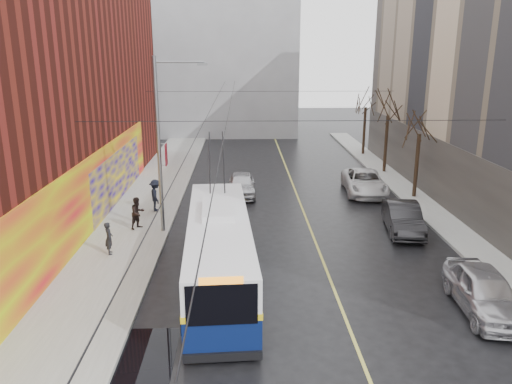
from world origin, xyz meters
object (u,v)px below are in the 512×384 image
at_px(tree_near, 420,122).
at_px(parked_car_c, 364,182).
at_px(pedestrian_a, 109,238).
at_px(pedestrian_c, 156,195).
at_px(streetlight_pole, 162,142).
at_px(parked_car_a, 484,291).
at_px(following_car, 242,184).
at_px(tree_mid, 389,105).
at_px(trolleybus, 219,250).
at_px(pedestrian_b, 138,213).
at_px(parked_car_b, 403,218).
at_px(tree_far, 366,99).

distance_m(tree_near, parked_car_c, 5.31).
height_order(pedestrian_a, pedestrian_c, pedestrian_c).
xyz_separation_m(streetlight_pole, parked_car_a, (12.76, -8.54, -4.04)).
relative_size(following_car, pedestrian_c, 2.33).
bearing_deg(tree_near, pedestrian_a, -152.38).
bearing_deg(following_car, tree_near, -5.59).
relative_size(tree_near, tree_mid, 0.96).
height_order(trolleybus, parked_car_a, trolleybus).
relative_size(tree_mid, pedestrian_b, 3.92).
bearing_deg(pedestrian_c, parked_car_a, -148.25).
distance_m(parked_car_b, parked_car_c, 7.47).
bearing_deg(pedestrian_a, pedestrian_c, -26.97).
relative_size(streetlight_pole, parked_car_a, 1.91).
height_order(tree_mid, pedestrian_c, tree_mid).
relative_size(streetlight_pole, pedestrian_a, 5.88).
xyz_separation_m(streetlight_pole, tree_mid, (15.14, 13.00, 0.41)).
xyz_separation_m(parked_car_c, pedestrian_a, (-14.34, -10.37, 0.14)).
bearing_deg(pedestrian_a, trolleybus, -136.92).
xyz_separation_m(parked_car_c, pedestrian_b, (-13.70, -6.94, 0.23)).
height_order(parked_car_a, pedestrian_c, pedestrian_c).
bearing_deg(pedestrian_b, tree_mid, -13.15).
xyz_separation_m(tree_near, parked_car_c, (-2.96, 1.32, -4.20)).
xyz_separation_m(tree_mid, parked_car_b, (-2.70, -13.14, -4.49)).
distance_m(tree_near, pedestrian_b, 18.02).
height_order(tree_far, pedestrian_a, tree_far).
xyz_separation_m(tree_mid, pedestrian_a, (-17.30, -16.05, -4.34)).
height_order(streetlight_pole, pedestrian_c, streetlight_pole).
height_order(tree_far, pedestrian_b, tree_far).
height_order(tree_near, parked_car_b, tree_near).
height_order(trolleybus, pedestrian_b, trolleybus).
height_order(tree_far, following_car, tree_far).
distance_m(streetlight_pole, parked_car_a, 15.88).
xyz_separation_m(streetlight_pole, following_car, (3.97, 7.05, -4.10)).
bearing_deg(tree_far, tree_mid, -90.00).
distance_m(trolleybus, parked_car_b, 11.10).
height_order(parked_car_c, pedestrian_b, pedestrian_b).
bearing_deg(tree_near, trolleybus, -135.21).
relative_size(tree_near, pedestrian_b, 3.76).
bearing_deg(parked_car_b, pedestrian_b, -174.48).
relative_size(parked_car_c, pedestrian_a, 3.63).
height_order(tree_mid, pedestrian_b, tree_mid).
xyz_separation_m(streetlight_pole, parked_car_c, (12.18, 7.32, -4.08)).
bearing_deg(parked_car_c, pedestrian_b, -149.19).
xyz_separation_m(following_car, pedestrian_c, (-5.03, -3.66, 0.34)).
relative_size(tree_mid, tree_far, 1.02).
relative_size(streetlight_pole, tree_near, 1.41).
distance_m(streetlight_pole, pedestrian_a, 5.43).
xyz_separation_m(streetlight_pole, pedestrian_a, (-2.16, -3.05, -3.93)).
bearing_deg(parked_car_c, trolleybus, -120.49).
bearing_deg(tree_near, tree_mid, 90.00).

